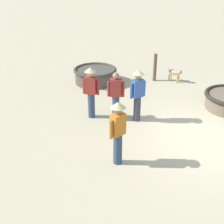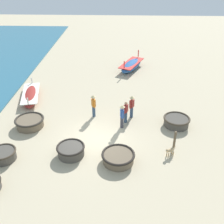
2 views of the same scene
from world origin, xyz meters
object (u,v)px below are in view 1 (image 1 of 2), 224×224
fisherman_crouching (138,92)px  dog (175,73)px  fisherman_standing_left (118,129)px  fisherman_standing_right (91,89)px  fisherman_by_coracle (116,95)px  coracle_front_right (95,75)px  mooring_post_inland (155,67)px

fisherman_crouching → dog: (2.73, -2.79, -0.59)m
fisherman_standing_left → fisherman_crouching: bearing=-33.5°
fisherman_standing_right → fisherman_by_coracle: (-0.41, -0.68, -0.12)m
coracle_front_right → mooring_post_inland: (-0.55, -2.41, 0.24)m
fisherman_standing_right → mooring_post_inland: size_ratio=1.47×
fisherman_standing_left → fisherman_standing_right: size_ratio=1.00×
dog → coracle_front_right: bearing=74.0°
fisherman_standing_right → fisherman_standing_left: bearing=179.8°
coracle_front_right → mooring_post_inland: 2.48m
fisherman_crouching → dog: fisherman_crouching is taller
fisherman_standing_right → fisherman_by_coracle: bearing=-121.5°
coracle_front_right → dog: bearing=-106.0°
coracle_front_right → fisherman_crouching: (-3.63, -0.38, 0.63)m
coracle_front_right → fisherman_standing_right: bearing=162.8°
fisherman_crouching → fisherman_by_coracle: (0.24, 0.62, -0.12)m
fisherman_crouching → dog: size_ratio=2.77×
fisherman_standing_left → mooring_post_inland: fisherman_standing_left is taller
fisherman_crouching → fisherman_by_coracle: bearing=68.5°
fisherman_standing_right → mooring_post_inland: fisherman_standing_right is taller
dog → fisherman_standing_right: bearing=116.8°
coracle_front_right → fisherman_crouching: size_ratio=1.06×
mooring_post_inland → fisherman_standing_left: bearing=146.6°
fisherman_standing_left → fisherman_by_coracle: bearing=-17.2°
fisherman_standing_right → fisherman_crouching: (-0.66, -1.30, 0.00)m
coracle_front_right → mooring_post_inland: bearing=-102.8°
fisherman_crouching → dog: 3.94m
fisherman_crouching → mooring_post_inland: bearing=-33.3°
fisherman_standing_right → coracle_front_right: bearing=-17.2°
coracle_front_right → dog: (-0.91, -3.16, 0.04)m
fisherman_standing_left → dog: bearing=-41.0°
coracle_front_right → mooring_post_inland: mooring_post_inland is taller
fisherman_standing_right → fisherman_crouching: size_ratio=1.00×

